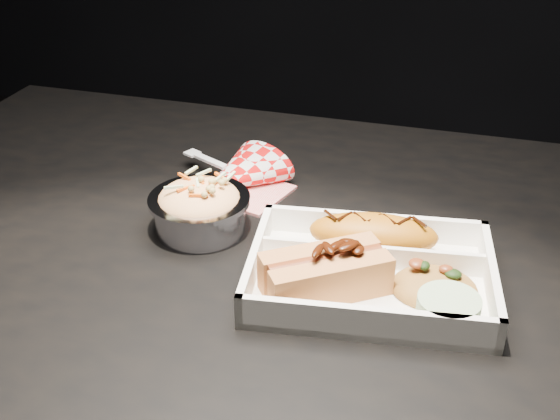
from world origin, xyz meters
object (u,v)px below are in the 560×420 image
object	(u,v)px
fried_pastry	(373,234)
napkin_fork	(238,176)
food_tray	(370,277)
hotdog	(325,270)
dining_table	(290,318)
foil_coleslaw_cup	(200,206)

from	to	relation	value
fried_pastry	napkin_fork	world-z (taller)	napkin_fork
food_tray	hotdog	xyz separation A→B (m)	(-0.04, -0.03, 0.02)
dining_table	napkin_fork	distance (m)	0.20
foil_coleslaw_cup	napkin_fork	xyz separation A→B (m)	(0.01, 0.11, -0.02)
fried_pastry	napkin_fork	distance (m)	0.23
foil_coleslaw_cup	dining_table	bearing A→B (deg)	-10.65
hotdog	napkin_fork	size ratio (longest dim) A/B	0.81
fried_pastry	dining_table	bearing A→B (deg)	-165.49
dining_table	fried_pastry	xyz separation A→B (m)	(0.09, 0.02, 0.12)
food_tray	fried_pastry	distance (m)	0.06
napkin_fork	foil_coleslaw_cup	bearing A→B (deg)	-67.89
dining_table	foil_coleslaw_cup	bearing A→B (deg)	169.35
fried_pastry	hotdog	world-z (taller)	hotdog
foil_coleslaw_cup	fried_pastry	bearing A→B (deg)	0.15
food_tray	napkin_fork	size ratio (longest dim) A/B	1.61
food_tray	napkin_fork	world-z (taller)	napkin_fork
dining_table	napkin_fork	world-z (taller)	napkin_fork
hotdog	foil_coleslaw_cup	xyz separation A→B (m)	(-0.17, 0.09, -0.00)
food_tray	foil_coleslaw_cup	xyz separation A→B (m)	(-0.21, 0.05, 0.02)
foil_coleslaw_cup	napkin_fork	distance (m)	0.12
hotdog	napkin_fork	distance (m)	0.26
fried_pastry	napkin_fork	size ratio (longest dim) A/B	0.84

